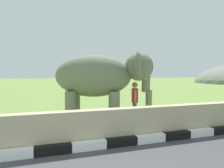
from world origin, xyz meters
name	(u,v)px	position (x,y,z in m)	size (l,w,h in m)	color
striped_curb	(34,152)	(-0.35, 3.26, 0.12)	(16.20, 0.20, 0.24)	white
barrier_parapet	(121,125)	(2.00, 3.56, 0.50)	(28.00, 0.36, 1.00)	tan
elephant	(102,77)	(2.21, 6.16, 1.87)	(4.07, 3.04, 2.87)	#67705A
person_handler	(135,100)	(3.50, 5.79, 0.93)	(0.37, 0.62, 1.66)	navy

